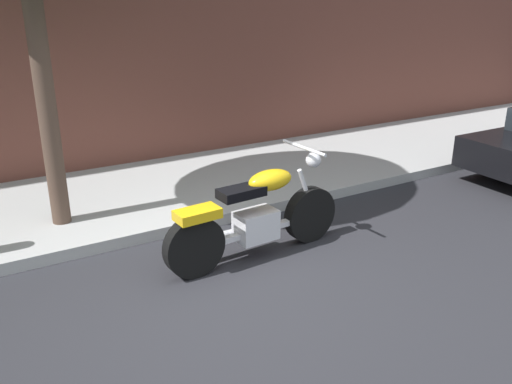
# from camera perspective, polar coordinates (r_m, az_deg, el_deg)

# --- Properties ---
(ground_plane) EXTENTS (60.00, 60.00, 0.00)m
(ground_plane) POSITION_cam_1_polar(r_m,az_deg,el_deg) (5.24, -2.63, -10.46)
(ground_plane) COLOR #28282D
(sidewalk) EXTENTS (19.95, 2.62, 0.14)m
(sidewalk) POSITION_cam_1_polar(r_m,az_deg,el_deg) (7.51, -12.53, -0.47)
(sidewalk) COLOR #A8A8A8
(sidewalk) RESTS_ON ground
(motorcycle) EXTENTS (2.12, 0.70, 1.14)m
(motorcycle) POSITION_cam_1_polar(r_m,az_deg,el_deg) (5.69, -0.04, -2.71)
(motorcycle) COLOR black
(motorcycle) RESTS_ON ground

